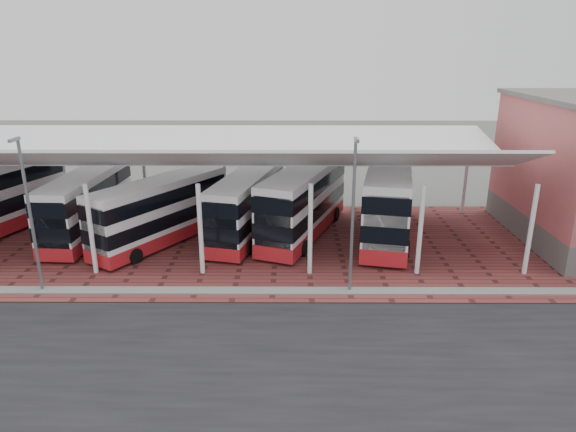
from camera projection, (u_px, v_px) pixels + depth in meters
name	position (u px, v px, depth m)	size (l,w,h in m)	color
ground	(317.00, 363.00, 20.71)	(140.00, 140.00, 0.00)	#4F524C
road	(318.00, 378.00, 19.76)	(120.00, 14.00, 0.02)	black
forecourt	(338.00, 244.00, 33.02)	(72.00, 16.00, 0.06)	brown
north_kerb	(311.00, 291.00, 26.57)	(120.00, 0.80, 0.14)	slate
canopy	(212.00, 152.00, 32.12)	(37.00, 11.63, 7.07)	white
lamp_west	(29.00, 212.00, 25.34)	(0.16, 0.90, 8.07)	slate
lamp_east	(353.00, 212.00, 25.26)	(0.16, 0.90, 8.07)	slate
bus_1	(88.00, 205.00, 33.90)	(2.96, 10.30, 4.20)	white
bus_2	(160.00, 212.00, 32.50)	(7.36, 9.73, 4.15)	white
bus_3	(247.00, 206.00, 33.80)	(4.63, 10.38, 4.17)	white
bus_4	(304.00, 202.00, 33.89)	(6.24, 11.19, 4.54)	white
bus_5	(388.00, 201.00, 33.74)	(5.03, 12.03, 4.83)	white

